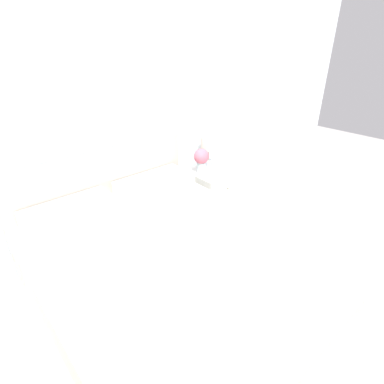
# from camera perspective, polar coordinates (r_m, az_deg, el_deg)

# --- Properties ---
(ground_plane) EXTENTS (12.00, 12.00, 0.00)m
(ground_plane) POSITION_cam_1_polar(r_m,az_deg,el_deg) (3.23, -14.94, -9.87)
(ground_plane) COLOR #BCB7B2
(wall_back) EXTENTS (8.00, 0.06, 2.60)m
(wall_back) POSITION_cam_1_polar(r_m,az_deg,el_deg) (2.74, -18.95, 13.18)
(wall_back) COLOR white
(wall_back) RESTS_ON ground_plane
(bed) EXTENTS (1.70, 2.08, 1.02)m
(bed) POSITION_cam_1_polar(r_m,az_deg,el_deg) (2.37, -4.58, -15.01)
(bed) COLOR beige
(bed) RESTS_ON ground_plane
(nightstand) EXTENTS (0.50, 0.48, 0.59)m
(nightstand) POSITION_cam_1_polar(r_m,az_deg,el_deg) (3.47, 3.85, -0.35)
(nightstand) COLOR white
(nightstand) RESTS_ON ground_plane
(table_lamp) EXTENTS (0.18, 0.18, 0.35)m
(table_lamp) POSITION_cam_1_polar(r_m,az_deg,el_deg) (3.36, 3.21, 8.82)
(table_lamp) COLOR #A8B2BC
(table_lamp) RESTS_ON nightstand
(flower_vase) EXTENTS (0.16, 0.16, 0.27)m
(flower_vase) POSITION_cam_1_polar(r_m,az_deg,el_deg) (3.21, 1.82, 6.36)
(flower_vase) COLOR silver
(flower_vase) RESTS_ON nightstand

